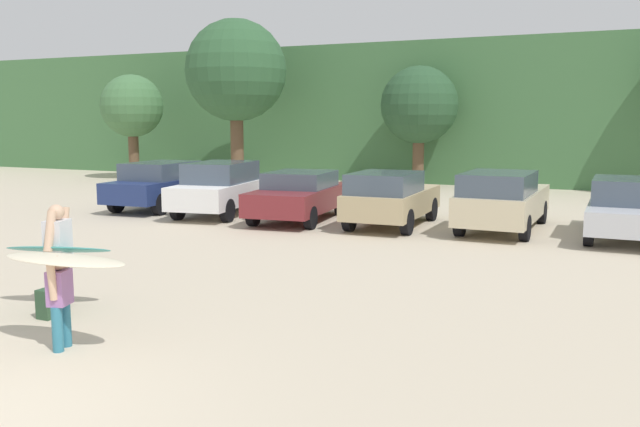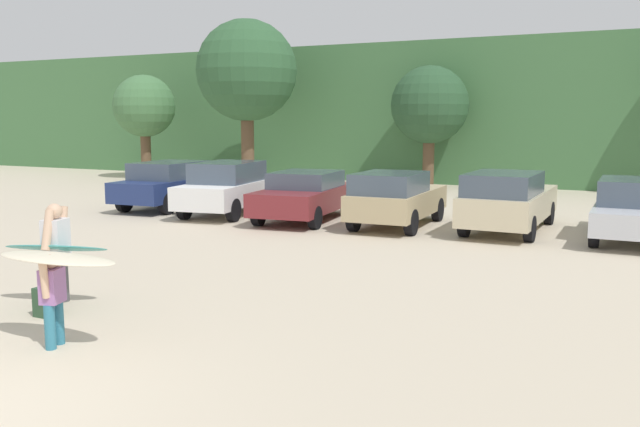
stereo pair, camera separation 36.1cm
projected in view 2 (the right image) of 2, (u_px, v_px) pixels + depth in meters
hillside_ridge at (519, 113)px, 34.85m from camera, size 108.00×12.00×6.58m
tree_center_right at (144, 107)px, 33.74m from camera, size 3.11×3.11×5.20m
tree_far_left at (247, 71)px, 30.71m from camera, size 4.63×4.63×7.52m
tree_center at (430, 106)px, 29.30m from camera, size 3.40×3.40×5.32m
parked_car_navy at (172, 183)px, 22.82m from camera, size 2.18×4.90×1.57m
parked_car_white at (230, 187)px, 21.30m from camera, size 2.47×4.91×1.66m
parked_car_maroon at (305, 195)px, 19.98m from camera, size 2.36×4.56×1.45m
parked_car_tan at (396, 198)px, 18.70m from camera, size 1.92×4.18×1.57m
parked_car_champagne at (508, 200)px, 17.93m from camera, size 1.91×4.79×1.63m
parked_car_silver at (636, 208)px, 16.73m from camera, size 1.90×4.72×1.53m
person_adult at (56, 247)px, 10.89m from camera, size 0.41×0.75×1.66m
person_child at (53, 295)px, 8.84m from camera, size 0.31×0.53×1.25m
surfboard_teal at (56, 248)px, 10.78m from camera, size 1.80×1.00×0.22m
surfboard_cream at (56, 258)px, 8.69m from camera, size 1.90×0.62×0.10m
backpack_dropped at (46, 301)px, 10.32m from camera, size 0.24×0.34×0.45m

